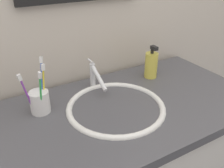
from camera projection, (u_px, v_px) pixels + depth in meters
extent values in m
cube|color=beige|center=(80.00, 13.00, 1.07)|extent=(2.37, 0.04, 2.40)
cube|color=#4C4C51|center=(118.00, 112.00, 0.97)|extent=(1.17, 0.58, 0.04)
ellipsoid|color=white|center=(116.00, 116.00, 0.98)|extent=(0.34, 0.34, 0.09)
torus|color=white|center=(116.00, 107.00, 0.96)|extent=(0.39, 0.39, 0.02)
cylinder|color=#595B60|center=(116.00, 124.00, 1.00)|extent=(0.03, 0.03, 0.01)
cylinder|color=silver|center=(93.00, 75.00, 1.09)|extent=(0.02, 0.02, 0.11)
cylinder|color=silver|center=(99.00, 78.00, 1.04)|extent=(0.02, 0.13, 0.08)
cylinder|color=silver|center=(91.00, 61.00, 1.07)|extent=(0.01, 0.05, 0.01)
cylinder|color=white|center=(40.00, 102.00, 0.92)|extent=(0.07, 0.07, 0.09)
cylinder|color=yellow|center=(44.00, 88.00, 0.91)|extent=(0.03, 0.01, 0.17)
cube|color=white|center=(43.00, 67.00, 0.88)|extent=(0.02, 0.01, 0.03)
cylinder|color=blue|center=(42.00, 85.00, 0.91)|extent=(0.03, 0.04, 0.19)
cube|color=white|center=(41.00, 60.00, 0.88)|extent=(0.02, 0.02, 0.03)
cylinder|color=purple|center=(28.00, 96.00, 0.87)|extent=(0.04, 0.02, 0.16)
cube|color=white|center=(19.00, 78.00, 0.82)|extent=(0.02, 0.01, 0.03)
cylinder|color=green|center=(41.00, 95.00, 0.87)|extent=(0.02, 0.03, 0.17)
cube|color=white|center=(40.00, 75.00, 0.82)|extent=(0.01, 0.02, 0.03)
cylinder|color=#DBCC4C|center=(151.00, 65.00, 1.17)|extent=(0.06, 0.06, 0.12)
cylinder|color=black|center=(152.00, 51.00, 1.14)|extent=(0.02, 0.02, 0.02)
cube|color=black|center=(154.00, 48.00, 1.12)|extent=(0.02, 0.04, 0.02)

